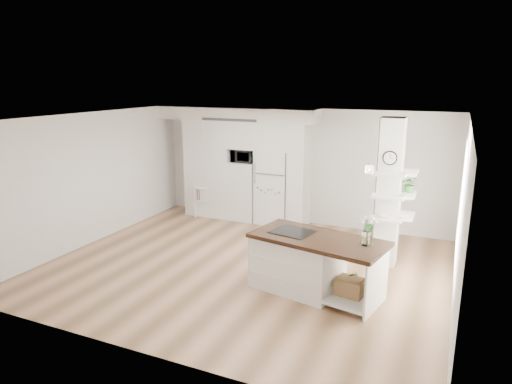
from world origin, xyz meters
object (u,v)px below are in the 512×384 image
(bookshelf, at_px, (209,203))
(floor_plant_a, at_px, (349,284))
(refrigerator, at_px, (274,187))
(kitchen_island, at_px, (304,261))

(bookshelf, distance_m, floor_plant_a, 5.13)
(refrigerator, height_order, floor_plant_a, refrigerator)
(refrigerator, relative_size, bookshelf, 2.30)
(kitchen_island, relative_size, floor_plant_a, 5.01)
(kitchen_island, bearing_deg, bookshelf, 150.42)
(refrigerator, height_order, bookshelf, refrigerator)
(refrigerator, bearing_deg, kitchen_island, -60.39)
(kitchen_island, distance_m, bookshelf, 4.55)
(floor_plant_a, bearing_deg, bookshelf, 144.75)
(refrigerator, relative_size, floor_plant_a, 3.91)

